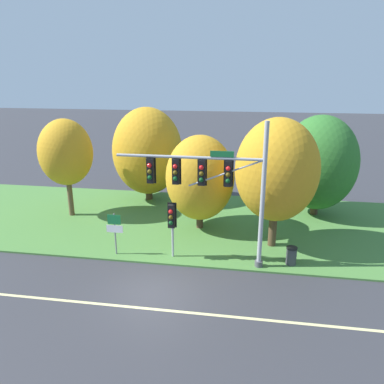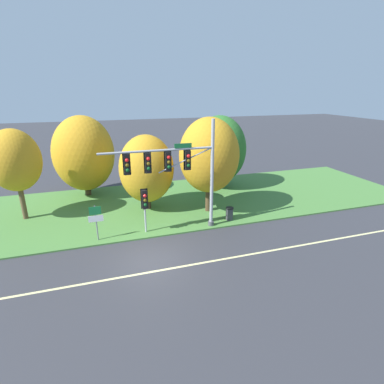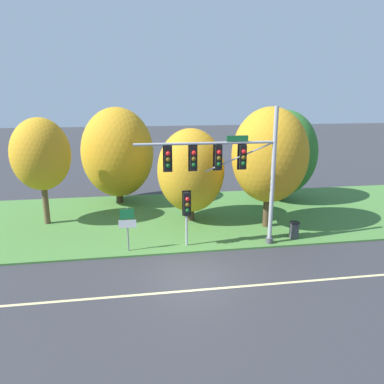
{
  "view_description": "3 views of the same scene",
  "coord_description": "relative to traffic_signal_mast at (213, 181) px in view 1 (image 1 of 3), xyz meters",
  "views": [
    {
      "loc": [
        4.03,
        -14.08,
        9.42
      ],
      "look_at": [
        1.24,
        3.58,
        3.65
      ],
      "focal_mm": 35.0,
      "sensor_mm": 36.0,
      "label": 1
    },
    {
      "loc": [
        -2.26,
        -14.64,
        9.12
      ],
      "look_at": [
        3.32,
        2.9,
        2.71
      ],
      "focal_mm": 28.0,
      "sensor_mm": 36.0,
      "label": 2
    },
    {
      "loc": [
        -2.41,
        -14.98,
        7.93
      ],
      "look_at": [
        0.69,
        4.25,
        2.78
      ],
      "focal_mm": 35.0,
      "sensor_mm": 36.0,
      "label": 3
    }
  ],
  "objects": [
    {
      "name": "ground_plane",
      "position": [
        -2.35,
        -2.96,
        -4.44
      ],
      "size": [
        160.0,
        160.0,
        0.0
      ],
      "primitive_type": "plane",
      "color": "#333338"
    },
    {
      "name": "tree_nearest_road",
      "position": [
        -10.12,
        5.21,
        -0.03
      ],
      "size": [
        3.46,
        3.46,
        6.5
      ],
      "color": "brown",
      "rests_on": "grass_verge"
    },
    {
      "name": "tree_left_of_mast",
      "position": [
        -5.79,
        9.24,
        -0.63
      ],
      "size": [
        5.13,
        5.13,
        6.92
      ],
      "color": "#423021",
      "rests_on": "grass_verge"
    },
    {
      "name": "tree_tall_centre",
      "position": [
        6.2,
        7.97,
        -0.76
      ],
      "size": [
        5.01,
        5.01,
        6.71
      ],
      "color": "#4C3823",
      "rests_on": "grass_verge"
    },
    {
      "name": "grass_verge",
      "position": [
        -2.35,
        5.29,
        -4.39
      ],
      "size": [
        48.0,
        11.5,
        0.1
      ],
      "primitive_type": "cube",
      "color": "#477A38",
      "rests_on": "ground"
    },
    {
      "name": "lane_stripe",
      "position": [
        -2.35,
        -4.16,
        -4.44
      ],
      "size": [
        36.0,
        0.16,
        0.01
      ],
      "primitive_type": "cube",
      "color": "beige",
      "rests_on": "ground"
    },
    {
      "name": "trash_bin",
      "position": [
        3.99,
        0.49,
        -3.87
      ],
      "size": [
        0.56,
        0.56,
        0.93
      ],
      "color": "#38383D",
      "rests_on": "grass_verge"
    },
    {
      "name": "pedestrian_signal_near_kerb",
      "position": [
        -2.09,
        0.22,
        -2.16
      ],
      "size": [
        0.46,
        0.55,
        3.02
      ],
      "color": "#9EA0A5",
      "rests_on": "grass_verge"
    },
    {
      "name": "traffic_signal_mast",
      "position": [
        0.0,
        0.0,
        0.0
      ],
      "size": [
        7.28,
        0.49,
        7.24
      ],
      "color": "#9EA0A5",
      "rests_on": "grass_verge"
    },
    {
      "name": "tree_mid_verge",
      "position": [
        3.13,
        2.57,
        0.0
      ],
      "size": [
        4.43,
        4.43,
        7.12
      ],
      "color": "#4C3823",
      "rests_on": "grass_verge"
    },
    {
      "name": "tree_behind_signpost",
      "position": [
        -1.22,
        4.43,
        -1.13
      ],
      "size": [
        4.14,
        4.14,
        5.81
      ],
      "color": "#423021",
      "rests_on": "grass_verge"
    },
    {
      "name": "route_sign_post",
      "position": [
        -5.14,
        0.16,
        -2.84
      ],
      "size": [
        0.88,
        0.08,
        2.3
      ],
      "color": "slate",
      "rests_on": "grass_verge"
    }
  ]
}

